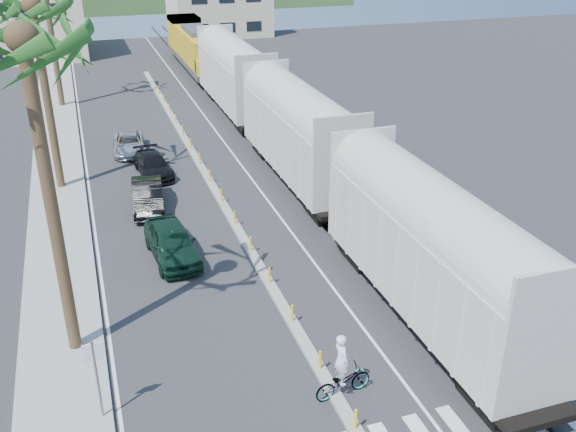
{
  "coord_description": "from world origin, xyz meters",
  "views": [
    {
      "loc": [
        -6.68,
        -14.53,
        14.46
      ],
      "look_at": [
        1.6,
        10.31,
        2.0
      ],
      "focal_mm": 40.0,
      "sensor_mm": 36.0,
      "label": 1
    }
  ],
  "objects_px": {
    "car_second": "(148,196)",
    "cyclist": "(343,376)",
    "street_sign": "(96,369)",
    "car_lead": "(172,242)"
  },
  "relations": [
    {
      "from": "street_sign",
      "to": "cyclist",
      "type": "relative_size",
      "value": 1.25
    },
    {
      "from": "street_sign",
      "to": "car_second",
      "type": "height_order",
      "value": "street_sign"
    },
    {
      "from": "street_sign",
      "to": "car_lead",
      "type": "height_order",
      "value": "street_sign"
    },
    {
      "from": "car_lead",
      "to": "cyclist",
      "type": "bearing_deg",
      "value": -75.43
    },
    {
      "from": "street_sign",
      "to": "car_second",
      "type": "xyz_separation_m",
      "value": [
        3.42,
        15.57,
        -1.23
      ]
    },
    {
      "from": "car_lead",
      "to": "car_second",
      "type": "bearing_deg",
      "value": 89.06
    },
    {
      "from": "cyclist",
      "to": "street_sign",
      "type": "bearing_deg",
      "value": 72.09
    },
    {
      "from": "car_second",
      "to": "cyclist",
      "type": "bearing_deg",
      "value": -71.04
    },
    {
      "from": "car_lead",
      "to": "cyclist",
      "type": "height_order",
      "value": "cyclist"
    },
    {
      "from": "street_sign",
      "to": "car_lead",
      "type": "xyz_separation_m",
      "value": [
        3.77,
        9.71,
        -1.16
      ]
    }
  ]
}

